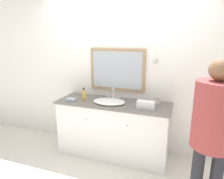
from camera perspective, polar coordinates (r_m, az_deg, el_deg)
name	(u,v)px	position (r m, az deg, el deg)	size (l,w,h in m)	color
ground_plane	(106,165)	(3.18, -1.79, -20.77)	(14.00, 14.00, 0.00)	silver
wall_back	(120,74)	(3.26, 2.17, 4.57)	(8.00, 0.18, 2.55)	white
vanity_counter	(113,129)	(3.22, 0.26, -11.16)	(1.74, 0.60, 0.89)	white
sink_basin	(109,101)	(3.04, -0.78, -3.35)	(0.50, 0.42, 0.19)	white
soap_bottle	(84,95)	(3.17, -7.97, -1.57)	(0.07, 0.07, 0.20)	gold
appliance_box	(146,105)	(2.82, 9.64, -4.31)	(0.25, 0.12, 0.10)	white
picture_frame	(157,101)	(2.99, 12.70, -3.27)	(0.10, 0.01, 0.11)	#B2B2B7
hand_towel_near_sink	(71,100)	(3.19, -11.60, -2.84)	(0.15, 0.10, 0.04)	#A8B7C6
metal_tray	(142,102)	(3.10, 8.65, -3.43)	(0.15, 0.11, 0.01)	#ADADB2
person	(214,123)	(2.21, 27.02, -8.65)	(0.41, 0.41, 1.66)	#232328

